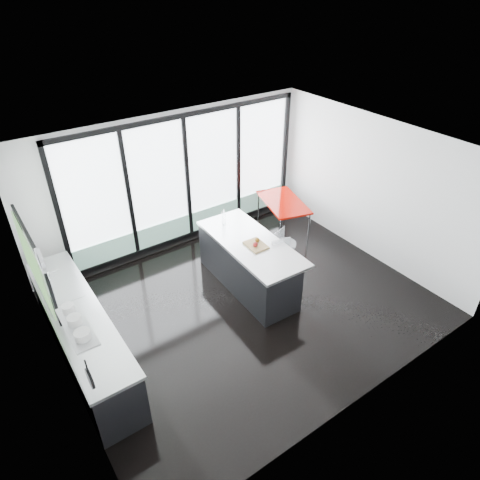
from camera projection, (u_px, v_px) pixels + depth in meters
floor at (245, 304)px, 7.56m from camera, size 6.00×5.00×0.00m
ceiling at (246, 154)px, 6.03m from camera, size 6.00×5.00×0.00m
wall_back at (186, 185)px, 8.69m from camera, size 6.00×0.09×2.80m
wall_front at (368, 330)px, 5.08m from camera, size 6.00×0.00×2.80m
wall_left at (45, 289)px, 5.47m from camera, size 0.26×5.00×2.80m
wall_right at (372, 189)px, 8.24m from camera, size 0.00×5.00×2.80m
counter_cabinets at (82, 335)px, 6.30m from camera, size 0.69×3.24×1.36m
island at (247, 264)px, 7.76m from camera, size 1.04×2.31×1.21m
bar_stool_near at (284, 272)px, 7.70m from camera, size 0.57×0.57×0.77m
bar_stool_far at (285, 258)px, 8.10m from camera, size 0.57×0.57×0.72m
red_table at (282, 216)px, 9.45m from camera, size 1.11×1.51×0.72m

